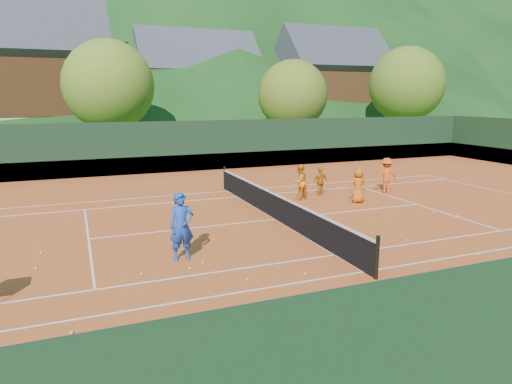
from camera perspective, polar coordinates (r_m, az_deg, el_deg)
name	(u,v)px	position (r m, az deg, el deg)	size (l,w,h in m)	color
ground	(275,220)	(16.60, 2.45, -3.50)	(400.00, 400.00, 0.00)	#2C571B
clay_court	(275,220)	(16.60, 2.45, -3.46)	(40.00, 24.00, 0.02)	#BF4D1F
coach	(182,227)	(12.46, -9.28, -4.29)	(0.68, 0.45, 1.87)	#1A42AD
student_a	(300,182)	(19.74, 5.50, 1.26)	(0.75, 0.58, 1.54)	orange
student_b	(320,181)	(20.70, 8.05, 1.32)	(0.75, 0.31, 1.28)	orange
student_c	(358,186)	(19.53, 12.65, 0.79)	(0.71, 0.46, 1.46)	#CD5912
student_d	(386,176)	(21.85, 15.98, 2.00)	(1.05, 0.60, 1.63)	#E65214
tennis_ball_0	(214,239)	(14.25, -5.32, -5.90)	(0.07, 0.07, 0.07)	#D0E426
tennis_ball_1	(203,263)	(12.34, -6.66, -8.78)	(0.07, 0.07, 0.07)	#D0E426
tennis_ball_2	(433,212)	(18.70, 21.22, -2.39)	(0.07, 0.07, 0.07)	#D0E426
tennis_ball_3	(407,240)	(14.84, 18.39, -5.76)	(0.07, 0.07, 0.07)	#D0E426
tennis_ball_4	(299,322)	(9.29, 5.42, -15.93)	(0.07, 0.07, 0.07)	#D0E426
tennis_ball_5	(36,269)	(13.13, -25.79, -8.62)	(0.07, 0.07, 0.07)	#D0E426
tennis_ball_6	(338,230)	(15.37, 10.26, -4.73)	(0.07, 0.07, 0.07)	#D0E426
tennis_ball_7	(365,348)	(8.66, 13.51, -18.42)	(0.07, 0.07, 0.07)	#D0E426
tennis_ball_11	(305,274)	(11.59, 6.16, -10.15)	(0.07, 0.07, 0.07)	#D0E426
tennis_ball_13	(142,274)	(11.86, -14.07, -9.92)	(0.07, 0.07, 0.07)	#D0E426
tennis_ball_15	(478,254)	(14.36, 26.01, -6.95)	(0.07, 0.07, 0.07)	#D0E426
tennis_ball_16	(190,268)	(11.99, -8.25, -9.44)	(0.07, 0.07, 0.07)	#D0E426
tennis_ball_17	(458,216)	(18.47, 23.94, -2.78)	(0.07, 0.07, 0.07)	#D0E426
tennis_ball_18	(375,273)	(11.94, 14.70, -9.80)	(0.07, 0.07, 0.07)	#D0E426
tennis_ball_19	(465,235)	(16.02, 24.66, -4.96)	(0.07, 0.07, 0.07)	#D0E426
tennis_ball_20	(83,340)	(9.23, -20.85, -16.89)	(0.07, 0.07, 0.07)	#D0E426
tennis_ball_21	(495,250)	(14.94, 27.73, -6.41)	(0.07, 0.07, 0.07)	#D0E426
tennis_ball_22	(41,253)	(14.31, -25.29, -6.94)	(0.07, 0.07, 0.07)	#D0E426
tennis_ball_23	(371,247)	(13.88, 14.19, -6.71)	(0.07, 0.07, 0.07)	#D0E426
tennis_ball_24	(71,333)	(9.55, -22.07, -15.99)	(0.07, 0.07, 0.07)	#D0E426
tennis_ball_25	(248,279)	(11.22, -1.04, -10.84)	(0.07, 0.07, 0.07)	#D0E426
court_lines	(275,219)	(16.60, 2.45, -3.42)	(23.83, 11.03, 0.00)	white
tennis_net	(276,206)	(16.48, 2.46, -1.75)	(0.10, 12.07, 1.10)	black
perimeter_fence	(276,186)	(16.32, 2.49, 0.80)	(40.40, 24.24, 3.00)	black
chalet_left	(27,82)	(44.75, -26.75, 12.17)	(13.80, 9.93, 12.92)	beige
chalet_mid	(197,91)	(50.21, -7.39, 12.36)	(12.65, 8.82, 11.45)	beige
chalet_right	(330,89)	(51.94, 9.28, 12.58)	(11.50, 8.82, 11.91)	beige
tree_b	(109,85)	(34.71, -17.90, 12.57)	(6.40, 6.40, 8.40)	#42281A
tree_c	(293,95)	(37.48, 4.63, 11.98)	(5.60, 5.60, 7.35)	#402B19
tree_d	(406,84)	(44.90, 18.27, 12.65)	(6.80, 6.80, 8.93)	#3C2618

